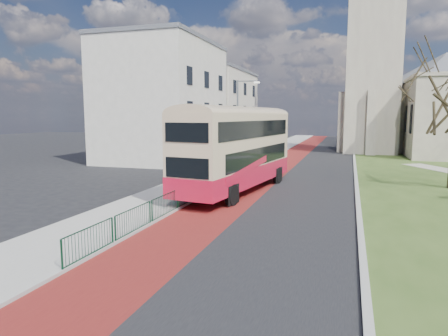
% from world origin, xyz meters
% --- Properties ---
extents(ground, '(160.00, 160.00, 0.00)m').
position_xyz_m(ground, '(0.00, 0.00, 0.00)').
color(ground, black).
rests_on(ground, ground).
extents(road_carriageway, '(9.00, 120.00, 0.01)m').
position_xyz_m(road_carriageway, '(1.50, 20.00, 0.01)').
color(road_carriageway, black).
rests_on(road_carriageway, ground).
extents(bus_lane, '(3.40, 120.00, 0.01)m').
position_xyz_m(bus_lane, '(-1.20, 20.00, 0.01)').
color(bus_lane, '#591414').
rests_on(bus_lane, ground).
extents(pavement_west, '(4.00, 120.00, 0.12)m').
position_xyz_m(pavement_west, '(-5.00, 20.00, 0.06)').
color(pavement_west, gray).
rests_on(pavement_west, ground).
extents(kerb_west, '(0.25, 120.00, 0.13)m').
position_xyz_m(kerb_west, '(-3.00, 20.00, 0.07)').
color(kerb_west, '#999993').
rests_on(kerb_west, ground).
extents(kerb_east, '(0.25, 80.00, 0.13)m').
position_xyz_m(kerb_east, '(6.10, 22.00, 0.07)').
color(kerb_east, '#999993').
rests_on(kerb_east, ground).
extents(pedestrian_railing, '(0.07, 24.00, 1.12)m').
position_xyz_m(pedestrian_railing, '(-2.95, 4.00, 0.55)').
color(pedestrian_railing, '#0C3921').
rests_on(pedestrian_railing, ground).
extents(gothic_church, '(16.38, 18.00, 40.00)m').
position_xyz_m(gothic_church, '(12.56, 38.00, 13.13)').
color(gothic_church, gray).
rests_on(gothic_church, ground).
extents(street_block_near, '(10.30, 14.30, 13.00)m').
position_xyz_m(street_block_near, '(-14.00, 22.00, 6.51)').
color(street_block_near, '#BCB7AA').
rests_on(street_block_near, ground).
extents(street_block_far, '(10.30, 16.30, 11.50)m').
position_xyz_m(street_block_far, '(-14.00, 38.00, 5.76)').
color(street_block_far, beige).
rests_on(street_block_far, ground).
extents(streetlamp, '(2.13, 0.18, 8.00)m').
position_xyz_m(streetlamp, '(-4.35, 18.00, 4.59)').
color(streetlamp, gray).
rests_on(streetlamp, pavement_west).
extents(bus, '(4.66, 12.88, 5.27)m').
position_xyz_m(bus, '(-1.34, 6.65, 3.00)').
color(bus, '#B4102B').
rests_on(bus, ground).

